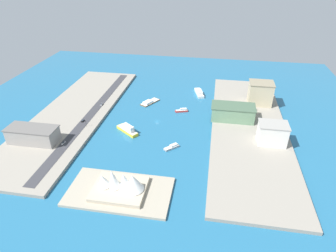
{
  "coord_description": "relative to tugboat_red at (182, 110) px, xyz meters",
  "views": [
    {
      "loc": [
        -53.51,
        249.22,
        144.55
      ],
      "look_at": [
        -12.89,
        11.45,
        2.45
      ],
      "focal_mm": 30.89,
      "sensor_mm": 36.0,
      "label": 1
    }
  ],
  "objects": [
    {
      "name": "hotel_broad_white",
      "position": [
        -85.15,
        50.02,
        10.7
      ],
      "size": [
        24.79,
        18.46,
        18.71
      ],
      "color": "silver",
      "rests_on": "quay_west"
    },
    {
      "name": "office_block_beige",
      "position": [
        -82.52,
        -28.83,
        13.77
      ],
      "size": [
        25.76,
        21.31,
        24.83
      ],
      "color": "#C6B793",
      "rests_on": "quay_west"
    },
    {
      "name": "park_tree_cluster",
      "position": [
        -72.16,
        -2.47,
        7.29
      ],
      "size": [
        8.37,
        15.16,
        9.67
      ],
      "color": "brown",
      "rests_on": "quay_west"
    },
    {
      "name": "peninsula_point",
      "position": [
        27.59,
        130.06,
        -0.51
      ],
      "size": [
        73.08,
        40.08,
        2.0
      ],
      "primitive_type": "cube",
      "color": "#A89E89",
      "rests_on": "ground_plane"
    },
    {
      "name": "suv_black",
      "position": [
        93.65,
        42.83,
        2.17
      ],
      "size": [
        1.89,
        4.43,
        1.4
      ],
      "color": "black",
      "rests_on": "road_strip"
    },
    {
      "name": "carpark_squat_concrete",
      "position": [
        120.68,
        83.78,
        8.4
      ],
      "size": [
        44.04,
        18.65,
        14.1
      ],
      "color": "gray",
      "rests_on": "quay_east"
    },
    {
      "name": "ferry_white_commuter",
      "position": [
        -14.95,
        -48.78,
        0.75
      ],
      "size": [
        13.94,
        28.62,
        5.94
      ],
      "color": "silver",
      "rests_on": "ground_plane"
    },
    {
      "name": "road_strip",
      "position": [
        91.96,
        25.22,
        1.39
      ],
      "size": [
        9.43,
        228.0,
        0.15
      ],
      "primitive_type": "cube",
      "color": "#38383D",
      "rests_on": "quay_east"
    },
    {
      "name": "sedan_silver",
      "position": [
        88.61,
        4.59,
        2.22
      ],
      "size": [
        2.06,
        5.1,
        1.51
      ],
      "color": "black",
      "rests_on": "road_strip"
    },
    {
      "name": "ferry_yellow_fast",
      "position": [
        45.5,
        50.46,
        1.46
      ],
      "size": [
        24.98,
        20.69,
        8.32
      ],
      "color": "yellow",
      "rests_on": "ground_plane"
    },
    {
      "name": "terminal_long_green",
      "position": [
        -52.51,
        12.31,
        8.73
      ],
      "size": [
        42.97,
        21.85,
        14.77
      ],
      "color": "slate",
      "rests_on": "quay_west"
    },
    {
      "name": "quay_east",
      "position": [
        111.75,
        25.22,
        -0.1
      ],
      "size": [
        70.0,
        240.0,
        2.83
      ],
      "primitive_type": "cube",
      "color": "gray",
      "rests_on": "ground_plane"
    },
    {
      "name": "quay_west",
      "position": [
        -68.26,
        25.22,
        -0.1
      ],
      "size": [
        70.0,
        240.0,
        2.83
      ],
      "primitive_type": "cube",
      "color": "gray",
      "rests_on": "ground_plane"
    },
    {
      "name": "tugboat_red",
      "position": [
        0.0,
        0.0,
        0.0
      ],
      "size": [
        14.63,
        7.33,
        3.98
      ],
      "color": "red",
      "rests_on": "ground_plane"
    },
    {
      "name": "traffic_light_waterfront",
      "position": [
        86.17,
        51.54,
        5.66
      ],
      "size": [
        0.36,
        0.36,
        6.5
      ],
      "color": "black",
      "rests_on": "quay_east"
    },
    {
      "name": "barge_flat_brown",
      "position": [
        39.21,
        -14.7,
        -0.34
      ],
      "size": [
        19.9,
        25.37,
        3.19
      ],
      "color": "brown",
      "rests_on": "ground_plane"
    },
    {
      "name": "ground_plane",
      "position": [
        21.74,
        25.22,
        -1.51
      ],
      "size": [
        440.0,
        440.0,
        0.0
      ],
      "primitive_type": "plane",
      "color": "#23668E"
    },
    {
      "name": "van_white",
      "position": [
        93.71,
        83.09,
        2.23
      ],
      "size": [
        1.93,
        4.9,
        1.53
      ],
      "color": "black",
      "rests_on": "road_strip"
    },
    {
      "name": "opera_landmark",
      "position": [
        25.83,
        130.06,
        6.6
      ],
      "size": [
        37.07,
        29.83,
        17.65
      ],
      "color": "#BCAD93",
      "rests_on": "peninsula_point"
    },
    {
      "name": "yacht_sleek_gray",
      "position": [
        -0.21,
        69.69,
        -0.22
      ],
      "size": [
        13.27,
        12.88,
        3.39
      ],
      "color": "#999EA3",
      "rests_on": "ground_plane"
    }
  ]
}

